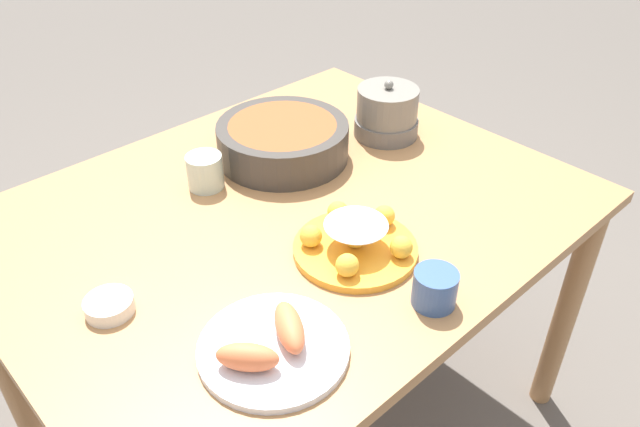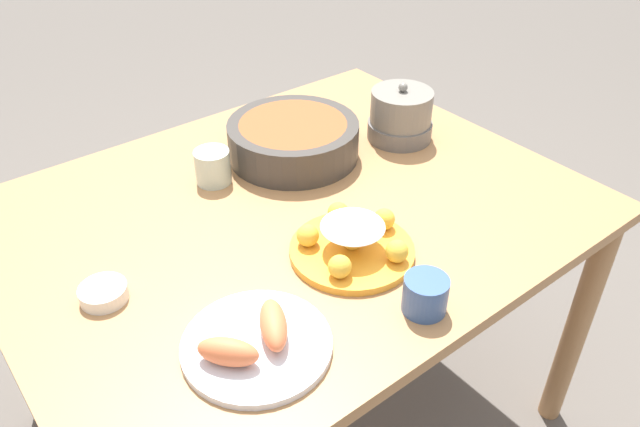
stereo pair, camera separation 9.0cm
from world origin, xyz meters
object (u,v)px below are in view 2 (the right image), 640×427
object	(u,v)px
dining_table	(291,239)
seafood_platter	(256,342)
serving_bowl	(293,139)
cup_far	(213,167)
sauce_bowl	(103,293)
warming_pot	(401,116)
cup_near	(424,295)
cake_plate	(353,242)

from	to	relation	value
dining_table	seafood_platter	bearing A→B (deg)	-133.83
serving_bowl	cup_far	size ratio (longest dim) A/B	3.90
dining_table	sauce_bowl	world-z (taller)	sauce_bowl
serving_bowl	sauce_bowl	world-z (taller)	serving_bowl
serving_bowl	warming_pot	size ratio (longest dim) A/B	1.92
seafood_platter	cup_far	size ratio (longest dim) A/B	3.08
seafood_platter	cup_near	size ratio (longest dim) A/B	3.15
sauce_bowl	seafood_platter	bearing A→B (deg)	-61.31
warming_pot	sauce_bowl	bearing A→B (deg)	-172.87
cup_near	cup_far	distance (m)	0.62
sauce_bowl	seafood_platter	world-z (taller)	seafood_platter
dining_table	warming_pot	distance (m)	0.45
cake_plate	cup_far	distance (m)	0.42
cup_near	cup_far	world-z (taller)	cup_far
sauce_bowl	warming_pot	xyz separation A→B (m)	(0.87, 0.11, 0.05)
warming_pot	serving_bowl	bearing A→B (deg)	160.76
cup_near	sauce_bowl	bearing A→B (deg)	138.96
dining_table	seafood_platter	world-z (taller)	seafood_platter
serving_bowl	cup_far	world-z (taller)	serving_bowl
seafood_platter	cup_far	bearing A→B (deg)	66.96
dining_table	cup_far	world-z (taller)	cup_far
cup_near	warming_pot	size ratio (longest dim) A/B	0.48
serving_bowl	seafood_platter	distance (m)	0.65
cake_plate	seafood_platter	size ratio (longest dim) A/B	0.98
dining_table	serving_bowl	size ratio (longest dim) A/B	3.89
sauce_bowl	seafood_platter	xyz separation A→B (m)	(0.15, -0.28, 0.00)
dining_table	cake_plate	distance (m)	0.24
cake_plate	cup_near	bearing A→B (deg)	-92.30
dining_table	sauce_bowl	xyz separation A→B (m)	(-0.45, -0.03, 0.11)
cake_plate	sauce_bowl	world-z (taller)	cake_plate
serving_bowl	cup_near	distance (m)	0.61
serving_bowl	seafood_platter	size ratio (longest dim) A/B	1.27
sauce_bowl	cup_far	xyz separation A→B (m)	(0.37, 0.23, 0.03)
serving_bowl	sauce_bowl	xyz separation A→B (m)	(-0.59, -0.21, -0.03)
sauce_bowl	cup_far	world-z (taller)	cup_far
cup_far	serving_bowl	bearing A→B (deg)	-5.30
cake_plate	serving_bowl	distance (m)	0.41
dining_table	warming_pot	bearing A→B (deg)	10.81
sauce_bowl	cup_far	size ratio (longest dim) A/B	1.06
cake_plate	warming_pot	distance (m)	0.51
cup_near	cup_far	xyz separation A→B (m)	(-0.08, 0.61, 0.01)
cake_plate	cup_near	world-z (taller)	cake_plate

